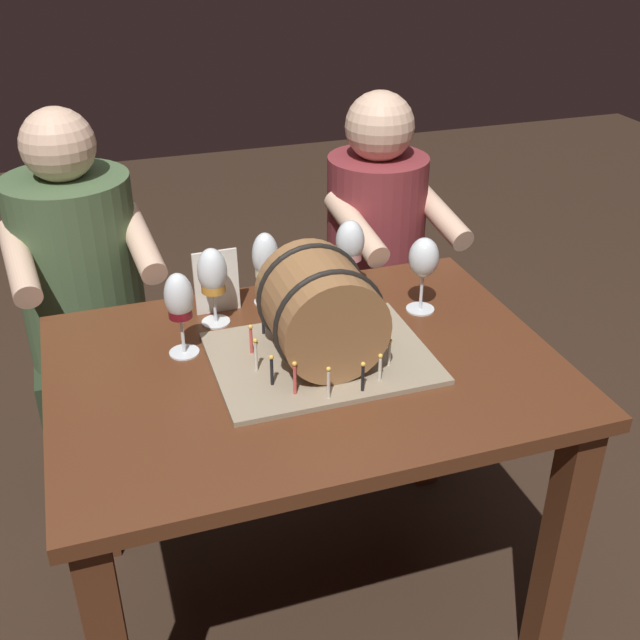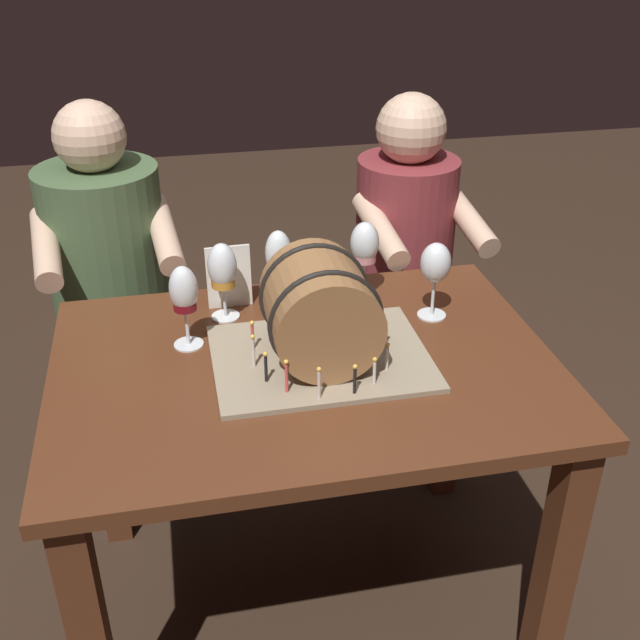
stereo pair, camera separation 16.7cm
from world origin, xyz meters
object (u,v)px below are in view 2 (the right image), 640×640
Objects in this scene: wine_glass_red at (184,293)px; menu_card at (229,277)px; dining_table at (305,410)px; wine_glass_rose at (365,246)px; person_seated_right at (402,292)px; barrel_cake at (320,315)px; wine_glass_empty at (436,265)px; wine_glass_amber at (222,270)px; person_seated_left at (115,311)px; wine_glass_white at (279,257)px.

wine_glass_red reaches higher than menu_card.
dining_table is 5.54× the size of wine_glass_rose.
person_seated_right reaches higher than wine_glass_rose.
barrel_cake is 0.31m from wine_glass_red.
wine_glass_red is at bearing -178.17° from wine_glass_empty.
wine_glass_amber is 0.64m from person_seated_left.
dining_table is 0.39m from wine_glass_amber.
person_seated_left is 1.02× the size of person_seated_right.
person_seated_right is at bearing 37.25° from wine_glass_amber.
wine_glass_red reaches higher than wine_glass_white.
wine_glass_amber is at bearing 50.14° from wine_glass_red.
wine_glass_red is 0.48m from wine_glass_rose.
person_seated_right is at bearing 57.09° from dining_table.
person_seated_left reaches higher than wine_glass_empty.
wine_glass_red is 0.99× the size of wine_glass_rose.
wine_glass_rose is 0.22m from wine_glass_white.
barrel_cake is 2.51× the size of wine_glass_white.
menu_card is at bearing -178.29° from wine_glass_white.
wine_glass_amber is 0.17× the size of person_seated_left.
menu_card is 0.14× the size of person_seated_left.
wine_glass_red reaches higher than dining_table.
wine_glass_rose is at bearing -4.70° from wine_glass_white.
dining_table is 0.25m from barrel_cake.
wine_glass_white is at bearing -41.84° from person_seated_left.
person_seated_right is (0.42, 0.70, -0.34)m from barrel_cake.
barrel_cake is 0.30m from wine_glass_amber.
barrel_cake is 0.40× the size of person_seated_left.
barrel_cake is 0.34m from wine_glass_empty.
menu_card is at bearing 177.66° from wine_glass_rose.
person_seated_left is at bearing 126.84° from menu_card.
barrel_cake reaches higher than wine_glass_red.
wine_glass_rose is 1.26× the size of menu_card.
wine_glass_red is at bearing -129.86° from wine_glass_amber.
wine_glass_white is at bearing -139.18° from person_seated_right.
person_seated_left is (-0.32, 0.40, -0.28)m from menu_card.
person_seated_left is (-0.49, 0.70, -0.31)m from barrel_cake.
wine_glass_red is at bearing -70.51° from person_seated_left.
wine_glass_red is at bearing -124.94° from menu_card.
dining_table is at bearing -122.91° from person_seated_right.
barrel_cake is at bearing -51.39° from wine_glass_amber.
barrel_cake is (0.04, 0.00, 0.25)m from dining_table.
wine_glass_amber is (0.10, 0.12, -0.01)m from wine_glass_red.
dining_table is 0.39m from wine_glass_white.
menu_card is (-0.13, -0.00, -0.04)m from wine_glass_white.
wine_glass_empty is 0.51m from menu_card.
wine_glass_white is at bearing 175.30° from wine_glass_rose.
person_seated_left is at bearing 125.04° from barrel_cake.
wine_glass_white is (0.24, 0.18, -0.01)m from wine_glass_red.
wine_glass_rose is (0.46, 0.16, 0.00)m from wine_glass_red.
dining_table is 6.97× the size of menu_card.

